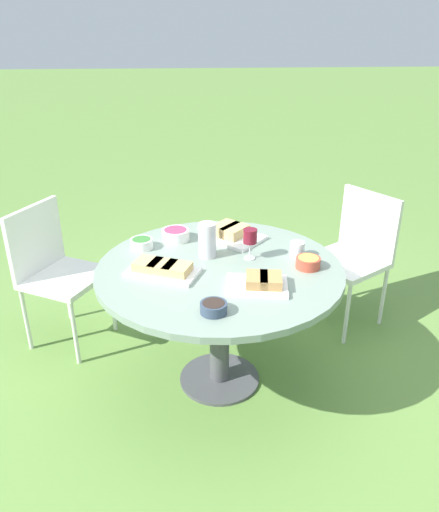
{
  "coord_description": "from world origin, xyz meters",
  "views": [
    {
      "loc": [
        0.17,
        2.3,
        1.9
      ],
      "look_at": [
        0.0,
        0.0,
        0.8
      ],
      "focal_mm": 35.0,
      "sensor_mm": 36.0,
      "label": 1
    }
  ],
  "objects_px": {
    "dining_table": "(220,283)",
    "water_pitcher": "(207,240)",
    "chair_near_left": "(355,249)",
    "chair_near_right": "(54,265)",
    "wine_glass": "(250,237)"
  },
  "relations": [
    {
      "from": "chair_near_left",
      "to": "chair_near_right",
      "type": "bearing_deg",
      "value": 2.94
    },
    {
      "from": "wine_glass",
      "to": "chair_near_right",
      "type": "bearing_deg",
      "value": -20.48
    },
    {
      "from": "chair_near_left",
      "to": "water_pitcher",
      "type": "relative_size",
      "value": 4.67
    },
    {
      "from": "dining_table",
      "to": "chair_near_left",
      "type": "xyz_separation_m",
      "value": [
        -0.94,
        -0.61,
        -0.11
      ]
    },
    {
      "from": "dining_table",
      "to": "wine_glass",
      "type": "relative_size",
      "value": 7.61
    },
    {
      "from": "water_pitcher",
      "to": "wine_glass",
      "type": "height_order",
      "value": "water_pitcher"
    },
    {
      "from": "dining_table",
      "to": "water_pitcher",
      "type": "height_order",
      "value": "water_pitcher"
    },
    {
      "from": "wine_glass",
      "to": "water_pitcher",
      "type": "bearing_deg",
      "value": -11.09
    },
    {
      "from": "chair_near_right",
      "to": "water_pitcher",
      "type": "xyz_separation_m",
      "value": [
        -0.93,
        0.39,
        0.31
      ]
    },
    {
      "from": "dining_table",
      "to": "water_pitcher",
      "type": "bearing_deg",
      "value": -66.14
    },
    {
      "from": "chair_near_left",
      "to": "wine_glass",
      "type": "bearing_deg",
      "value": 34.38
    },
    {
      "from": "chair_near_right",
      "to": "dining_table",
      "type": "bearing_deg",
      "value": 152.49
    },
    {
      "from": "chair_near_left",
      "to": "chair_near_right",
      "type": "relative_size",
      "value": 1.0
    },
    {
      "from": "dining_table",
      "to": "wine_glass",
      "type": "distance_m",
      "value": 0.29
    },
    {
      "from": "dining_table",
      "to": "chair_near_right",
      "type": "distance_m",
      "value": 1.12
    }
  ]
}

